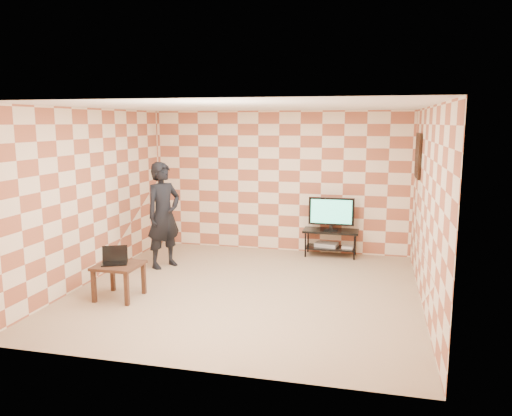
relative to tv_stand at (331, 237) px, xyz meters
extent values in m
plane|color=tan|center=(-1.04, -2.25, -0.37)|extent=(5.00, 5.00, 0.00)
cube|color=beige|center=(-1.04, 0.25, 0.98)|extent=(5.00, 0.02, 2.70)
cube|color=beige|center=(-1.04, -4.75, 0.98)|extent=(5.00, 0.02, 2.70)
cube|color=beige|center=(-3.54, -2.25, 0.98)|extent=(0.02, 5.00, 2.70)
cube|color=beige|center=(1.46, -2.25, 0.98)|extent=(0.02, 5.00, 2.70)
cube|color=white|center=(-1.04, -2.25, 2.33)|extent=(5.00, 5.00, 0.02)
cube|color=black|center=(1.43, -0.70, 1.58)|extent=(0.04, 0.72, 0.72)
cube|color=black|center=(1.43, -0.70, 1.58)|extent=(0.04, 0.03, 0.68)
cube|color=black|center=(1.43, -0.70, 1.58)|extent=(0.04, 0.68, 0.03)
cube|color=black|center=(0.00, 0.00, 0.11)|extent=(1.02, 0.46, 0.04)
cube|color=black|center=(0.00, 0.00, -0.21)|extent=(0.92, 0.41, 0.03)
cylinder|color=black|center=(-0.45, -0.18, -0.12)|extent=(0.03, 0.03, 0.50)
cylinder|color=black|center=(-0.45, 0.18, -0.12)|extent=(0.03, 0.03, 0.50)
cylinder|color=black|center=(0.45, -0.18, -0.12)|extent=(0.03, 0.03, 0.50)
cylinder|color=black|center=(0.45, 0.18, -0.12)|extent=(0.03, 0.03, 0.50)
cube|color=black|center=(0.00, 0.00, 0.15)|extent=(0.25, 0.16, 0.03)
cube|color=black|center=(0.00, 0.00, 0.20)|extent=(0.06, 0.04, 0.07)
cube|color=black|center=(0.00, 0.00, 0.49)|extent=(0.84, 0.05, 0.51)
cube|color=#40D1A6|center=(0.00, -0.03, 0.49)|extent=(0.75, 0.01, 0.44)
cube|color=#AEAEB0|center=(-0.08, 0.04, -0.16)|extent=(0.45, 0.35, 0.07)
cube|color=silver|center=(0.32, -0.02, -0.17)|extent=(0.21, 0.17, 0.05)
cube|color=#362214|center=(-2.73, -2.99, 0.11)|extent=(0.61, 0.61, 0.04)
cube|color=#362214|center=(-2.98, -3.24, -0.14)|extent=(0.06, 0.06, 0.46)
cube|color=#362214|center=(-2.98, -2.73, -0.14)|extent=(0.06, 0.06, 0.46)
cube|color=#362214|center=(-2.48, -3.24, -0.14)|extent=(0.06, 0.06, 0.46)
cube|color=#362214|center=(-2.47, -2.74, -0.14)|extent=(0.06, 0.06, 0.46)
cube|color=black|center=(-2.78, -3.00, 0.14)|extent=(0.42, 0.37, 0.02)
cube|color=black|center=(-2.84, -2.88, 0.26)|extent=(0.35, 0.20, 0.23)
imported|color=black|center=(-2.74, -1.36, 0.54)|extent=(0.71, 0.79, 1.82)
camera|label=1|loc=(0.75, -9.17, 2.11)|focal=35.00mm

